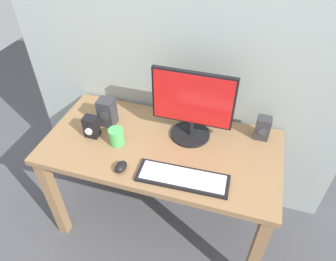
% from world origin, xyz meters
% --- Properties ---
extents(ground_plane, '(6.00, 6.00, 0.00)m').
position_xyz_m(ground_plane, '(0.00, 0.00, 0.00)').
color(ground_plane, '#4C4C51').
extents(desk, '(1.36, 0.68, 0.74)m').
position_xyz_m(desk, '(0.00, 0.00, 0.63)').
color(desk, '#936D47').
rests_on(desk, ground_plane).
extents(monitor, '(0.46, 0.23, 0.42)m').
position_xyz_m(monitor, '(0.14, 0.14, 0.96)').
color(monitor, black).
rests_on(monitor, desk).
extents(keyboard_primary, '(0.48, 0.17, 0.02)m').
position_xyz_m(keyboard_primary, '(0.19, -0.21, 0.75)').
color(keyboard_primary, black).
rests_on(keyboard_primary, desk).
extents(mouse, '(0.07, 0.09, 0.04)m').
position_xyz_m(mouse, '(-0.14, -0.24, 0.77)').
color(mouse, black).
rests_on(mouse, desk).
extents(speaker_right, '(0.08, 0.07, 0.14)m').
position_xyz_m(speaker_right, '(0.55, 0.24, 0.81)').
color(speaker_right, '#333338').
rests_on(speaker_right, desk).
extents(speaker_left, '(0.10, 0.09, 0.18)m').
position_xyz_m(speaker_left, '(-0.37, 0.09, 0.83)').
color(speaker_left, '#333338').
rests_on(speaker_left, desk).
extents(audio_controller, '(0.08, 0.08, 0.13)m').
position_xyz_m(audio_controller, '(-0.41, -0.04, 0.81)').
color(audio_controller, black).
rests_on(audio_controller, desk).
extents(coffee_mug, '(0.09, 0.09, 0.10)m').
position_xyz_m(coffee_mug, '(-0.25, -0.06, 0.79)').
color(coffee_mug, '#4CB259').
rests_on(coffee_mug, desk).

